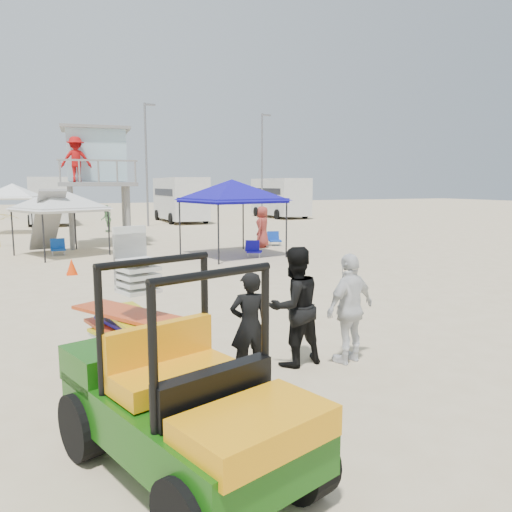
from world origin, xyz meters
name	(u,v)px	position (x,y,z in m)	size (l,w,h in m)	color
ground	(303,367)	(0.00, 0.00, 0.00)	(140.00, 140.00, 0.00)	beige
utility_cart	(183,383)	(-2.45, -2.10, 0.95)	(2.09, 2.96, 2.04)	#134B0B
surf_trailer	(139,331)	(-2.44, 0.23, 0.80)	(1.64, 2.28, 1.97)	black
man_left	(250,326)	(-0.92, -0.07, 0.78)	(0.57, 0.37, 1.57)	black
man_mid	(294,306)	(-0.07, 0.18, 0.92)	(0.90, 0.70, 1.85)	black
man_right	(350,308)	(0.78, -0.07, 0.87)	(1.01, 0.42, 1.73)	white
lifeguard_tower	(94,160)	(-1.24, 17.24, 3.85)	(3.46, 3.46, 5.17)	gray
canopy_blue	(232,183)	(3.22, 11.65, 2.82)	(3.72, 3.72, 3.37)	black
canopy_white_a	(59,192)	(-2.89, 14.46, 2.47)	(3.69, 3.69, 3.02)	black
canopy_white_c	(12,186)	(-4.97, 25.13, 2.68)	(3.22, 3.22, 3.22)	black
cone_near	(72,267)	(-2.79, 9.81, 0.25)	(0.34, 0.34, 0.50)	#FC3D07
beach_chair_a	(58,247)	(-3.02, 14.71, 0.31)	(0.56, 0.60, 0.64)	#0F41A4
beach_chair_b	(274,239)	(6.19, 14.09, 0.31)	(0.66, 0.72, 0.64)	#0F38A4
beach_chair_c	(253,249)	(3.87, 11.07, 0.31)	(0.72, 0.80, 0.64)	#160E98
rv_mid_left	(49,198)	(-3.00, 31.49, 1.80)	(2.65, 6.50, 3.25)	silver
rv_mid_right	(180,197)	(6.00, 29.99, 1.80)	(2.64, 7.00, 3.25)	silver
rv_far_right	(280,196)	(15.00, 31.49, 1.80)	(2.64, 6.60, 3.25)	silver
light_pole_left	(146,165)	(3.00, 27.00, 4.00)	(0.14, 0.14, 8.00)	slate
light_pole_right	(262,168)	(12.00, 28.50, 4.00)	(0.14, 0.14, 8.00)	slate
distant_beachgoers	(82,227)	(-1.91, 17.30, 0.85)	(14.53, 11.22, 1.82)	#548751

